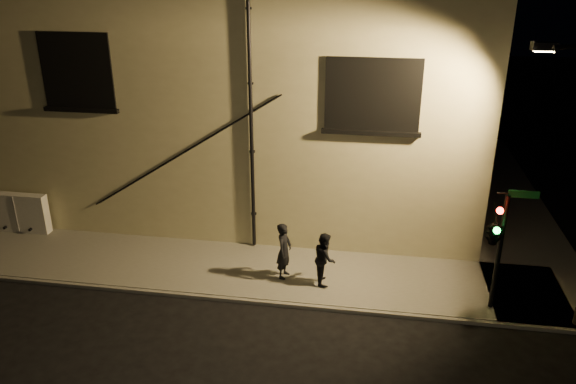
% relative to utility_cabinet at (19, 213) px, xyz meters
% --- Properties ---
extents(ground, '(90.00, 90.00, 0.00)m').
position_rel_utility_cabinet_xyz_m(ground, '(9.59, -2.70, -0.77)').
color(ground, black).
extents(sidewalk, '(21.00, 16.00, 0.12)m').
position_rel_utility_cabinet_xyz_m(sidewalk, '(10.82, 1.69, -0.71)').
color(sidewalk, '#64635A').
rests_on(sidewalk, ground).
extents(building, '(16.20, 12.23, 8.80)m').
position_rel_utility_cabinet_xyz_m(building, '(6.59, 6.29, 3.63)').
color(building, '#C4BD8C').
rests_on(building, ground).
extents(utility_cabinet, '(1.99, 0.33, 1.31)m').
position_rel_utility_cabinet_xyz_m(utility_cabinet, '(0.00, 0.00, 0.00)').
color(utility_cabinet, silver).
rests_on(utility_cabinet, sidewalk).
extents(pedestrian_a, '(0.50, 0.66, 1.63)m').
position_rel_utility_cabinet_xyz_m(pedestrian_a, '(9.03, -1.46, 0.16)').
color(pedestrian_a, black).
rests_on(pedestrian_a, sidewalk).
extents(pedestrian_b, '(0.68, 0.81, 1.49)m').
position_rel_utility_cabinet_xyz_m(pedestrian_b, '(10.17, -1.58, 0.09)').
color(pedestrian_b, black).
rests_on(pedestrian_b, sidewalk).
extents(traffic_signal, '(1.22, 1.90, 3.24)m').
position_rel_utility_cabinet_xyz_m(traffic_signal, '(14.33, -2.18, 1.52)').
color(traffic_signal, black).
rests_on(traffic_signal, sidewalk).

